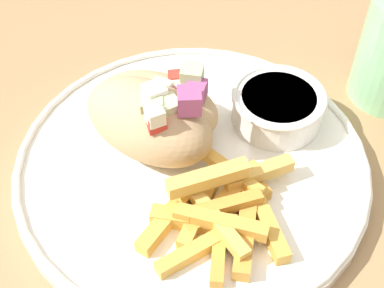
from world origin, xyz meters
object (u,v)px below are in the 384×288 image
at_px(plate, 192,163).
at_px(fries_pile, 221,211).
at_px(pita_sandwich_near, 149,120).
at_px(sauce_ramekin, 276,105).
at_px(pita_sandwich_far, 158,105).

distance_m(plate, fries_pile, 0.06).
relative_size(pita_sandwich_near, sauce_ramekin, 1.46).
xyz_separation_m(pita_sandwich_near, sauce_ramekin, (0.06, 0.09, -0.02)).
height_order(plate, pita_sandwich_near, pita_sandwich_near).
bearing_deg(pita_sandwich_near, fries_pile, -19.39).
bearing_deg(fries_pile, plate, 147.78).
distance_m(plate, pita_sandwich_far, 0.06).
bearing_deg(fries_pile, sauce_ramekin, 101.69).
xyz_separation_m(pita_sandwich_near, pita_sandwich_far, (-0.01, 0.02, -0.01)).
bearing_deg(pita_sandwich_far, plate, -30.99).
bearing_deg(pita_sandwich_near, pita_sandwich_far, 110.87).
bearing_deg(fries_pile, pita_sandwich_near, 165.15).
distance_m(pita_sandwich_near, pita_sandwich_far, 0.03).
distance_m(pita_sandwich_far, fries_pile, 0.11).
distance_m(pita_sandwich_near, fries_pile, 0.09).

